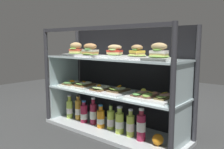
{
  "coord_description": "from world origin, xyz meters",
  "views": [
    {
      "loc": [
        1.26,
        -1.51,
        0.77
      ],
      "look_at": [
        0.0,
        0.0,
        0.5
      ],
      "focal_mm": 38.14,
      "sensor_mm": 36.0,
      "label": 1
    }
  ],
  "objects": [
    {
      "name": "ground_plane",
      "position": [
        0.0,
        0.0,
        -0.01
      ],
      "size": [
        6.0,
        6.0,
        0.02
      ],
      "primitive_type": "cube",
      "color": "#333434",
      "rests_on": "ground"
    },
    {
      "name": "case_base_deck",
      "position": [
        0.0,
        0.0,
        0.02
      ],
      "size": [
        1.32,
        0.43,
        0.03
      ],
      "primitive_type": "cube",
      "color": "#B6BCBE",
      "rests_on": "ground"
    },
    {
      "name": "case_frame",
      "position": [
        0.0,
        0.11,
        0.49
      ],
      "size": [
        1.32,
        0.43,
        0.89
      ],
      "color": "#333338",
      "rests_on": "ground"
    },
    {
      "name": "riser_lower_tier",
      "position": [
        0.0,
        0.0,
        0.19
      ],
      "size": [
        1.25,
        0.36,
        0.31
      ],
      "color": "silver",
      "rests_on": "case_base_deck"
    },
    {
      "name": "shelf_lower_glass",
      "position": [
        0.0,
        0.0,
        0.35
      ],
      "size": [
        1.27,
        0.37,
        0.01
      ],
      "primitive_type": "cube",
      "color": "silver",
      "rests_on": "riser_lower_tier"
    },
    {
      "name": "riser_upper_tier",
      "position": [
        0.0,
        0.0,
        0.49
      ],
      "size": [
        1.25,
        0.36,
        0.27
      ],
      "color": "silver",
      "rests_on": "shelf_lower_glass"
    },
    {
      "name": "shelf_upper_glass",
      "position": [
        0.0,
        0.0,
        0.64
      ],
      "size": [
        1.27,
        0.37,
        0.01
      ],
      "primitive_type": "cube",
      "color": "silver",
      "rests_on": "riser_upper_tier"
    },
    {
      "name": "plated_roll_sandwich_near_right_corner",
      "position": [
        -0.44,
        -0.0,
        0.69
      ],
      "size": [
        0.19,
        0.19,
        0.12
      ],
      "color": "white",
      "rests_on": "shelf_upper_glass"
    },
    {
      "name": "plated_roll_sandwich_mid_left",
      "position": [
        -0.21,
        -0.04,
        0.69
      ],
      "size": [
        0.2,
        0.2,
        0.12
      ],
      "color": "white",
      "rests_on": "shelf_upper_glass"
    },
    {
      "name": "plated_roll_sandwich_far_right",
      "position": [
        -0.01,
        0.04,
        0.68
      ],
      "size": [
        0.17,
        0.17,
        0.11
      ],
      "color": "white",
      "rests_on": "shelf_upper_glass"
    },
    {
      "name": "plated_roll_sandwich_left_of_center",
      "position": [
        0.23,
        0.03,
        0.68
      ],
      "size": [
        0.19,
        0.19,
        0.11
      ],
      "color": "white",
      "rests_on": "shelf_upper_glass"
    },
    {
      "name": "plated_roll_sandwich_near_left_corner",
      "position": [
        0.44,
        -0.01,
        0.69
      ],
      "size": [
        0.19,
        0.19,
        0.12
      ],
      "color": "white",
      "rests_on": "shelf_upper_glass"
    },
    {
      "name": "open_sandwich_tray_near_right_corner",
      "position": [
        -0.39,
        -0.03,
        0.38
      ],
      "size": [
        0.34,
        0.25,
        0.06
      ],
      "color": "white",
      "rests_on": "shelf_lower_glass"
    },
    {
      "name": "open_sandwich_tray_center",
      "position": [
        0.0,
        -0.03,
        0.38
      ],
      "size": [
        0.34,
        0.26,
        0.06
      ],
      "color": "white",
      "rests_on": "shelf_lower_glass"
    },
    {
      "name": "open_sandwich_tray_far_right",
      "position": [
        0.39,
        -0.02,
        0.38
      ],
      "size": [
        0.34,
        0.25,
        0.06
      ],
      "color": "white",
      "rests_on": "shelf_lower_glass"
    },
    {
      "name": "juice_bottle_tucked_behind",
      "position": [
        -0.51,
        -0.04,
        0.12
      ],
      "size": [
        0.06,
        0.06,
        0.23
      ],
      "color": "#B6D952",
      "rests_on": "case_base_deck"
    },
    {
      "name": "juice_bottle_front_fourth",
      "position": [
        -0.4,
        -0.02,
        0.13
      ],
      "size": [
        0.06,
        0.06,
        0.24
      ],
      "color": "gold",
      "rests_on": "case_base_deck"
    },
    {
      "name": "juice_bottle_front_second",
      "position": [
        -0.3,
        -0.04,
        0.11
      ],
      "size": [
        0.07,
        0.07,
        0.21
      ],
      "color": "maroon",
      "rests_on": "case_base_deck"
    },
    {
      "name": "juice_bottle_back_left",
      "position": [
        -0.2,
        -0.02,
        0.13
      ],
      "size": [
        0.06,
        0.06,
        0.24
      ],
      "color": "#99223E",
      "rests_on": "case_base_deck"
    },
    {
      "name": "juice_bottle_near_post",
      "position": [
        -0.09,
        -0.04,
        0.11
      ],
      "size": [
        0.07,
        0.07,
        0.2
      ],
      "color": "orange",
      "rests_on": "case_base_deck"
    },
    {
      "name": "juice_bottle_back_center",
      "position": [
        0.0,
        -0.02,
        0.11
      ],
      "size": [
        0.07,
        0.07,
        0.22
      ],
      "color": "#B7D14A",
      "rests_on": "case_base_deck"
    },
    {
      "name": "juice_bottle_front_right_end",
      "position": [
        0.11,
        -0.04,
        0.12
      ],
      "size": [
        0.07,
        0.07,
        0.22
      ],
      "color": "#BFD94D",
      "rests_on": "case_base_deck"
    },
    {
      "name": "juice_bottle_front_middle",
      "position": [
        0.22,
        -0.04,
        0.12
      ],
      "size": [
        0.06,
        0.06,
        0.22
      ],
      "color": "#B6D249",
      "rests_on": "case_base_deck"
    },
    {
      "name": "juice_bottle_front_left_end",
      "position": [
        0.33,
        -0.05,
        0.14
      ],
      "size": [
        0.07,
        0.07,
        0.25
      ],
      "color": "#9F1F3F",
      "rests_on": "case_base_deck"
    },
    {
      "name": "orange_fruit_beside_bottles",
      "position": [
        0.47,
        -0.05,
        0.07
      ],
      "size": [
        0.08,
        0.08,
        0.08
      ],
      "primitive_type": "sphere",
      "color": "orange",
      "rests_on": "case_base_deck"
    }
  ]
}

